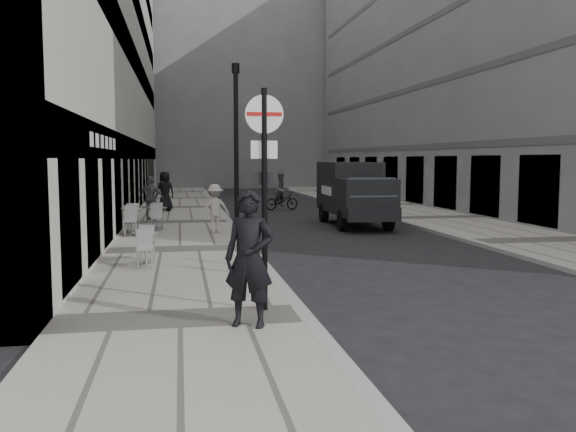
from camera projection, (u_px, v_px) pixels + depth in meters
name	position (u px, v px, depth m)	size (l,w,h in m)	color
ground	(348.00, 377.00, 7.38)	(120.00, 120.00, 0.00)	black
sidewalk	(180.00, 223.00, 24.68)	(4.00, 60.00, 0.12)	gray
far_sidewalk	(435.00, 218.00, 26.59)	(4.00, 60.00, 0.12)	gray
building_left	(93.00, 28.00, 29.52)	(4.00, 45.00, 18.00)	#B5B2A4
building_right	(477.00, 23.00, 32.91)	(6.00, 45.00, 20.00)	gray
building_far	(213.00, 76.00, 61.52)	(24.00, 16.00, 22.00)	gray
walking_man	(249.00, 259.00, 9.11)	(0.75, 0.49, 2.06)	black
sign_post	(264.00, 169.00, 9.99)	(0.63, 0.09, 3.66)	black
lamppost	(236.00, 142.00, 19.22)	(0.25, 0.25, 5.50)	black
bollard_near	(244.00, 252.00, 13.47)	(0.12, 0.12, 0.93)	black
bollard_far	(239.00, 247.00, 14.58)	(0.11, 0.11, 0.85)	black
panel_van	(353.00, 190.00, 24.16)	(2.12, 5.40, 2.52)	black
cyclist	(282.00, 195.00, 31.60)	(1.93, 1.14, 1.97)	black
pedestrian_a	(151.00, 198.00, 25.10)	(1.07, 0.44, 1.82)	slate
pedestrian_b	(215.00, 208.00, 21.00)	(1.07, 0.62, 1.66)	#BAB3AC
pedestrian_c	(165.00, 191.00, 29.65)	(0.94, 0.61, 1.93)	black
cafe_table_near	(146.00, 245.00, 14.63)	(0.69, 1.56, 0.89)	#B1B2B4
cafe_table_mid	(157.00, 216.00, 21.93)	(0.72, 1.63, 0.93)	#A2A2A4
cafe_table_far	(132.00, 219.00, 20.64)	(0.77, 1.73, 0.99)	silver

